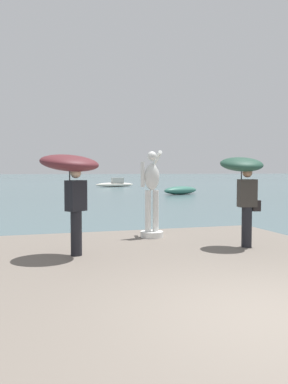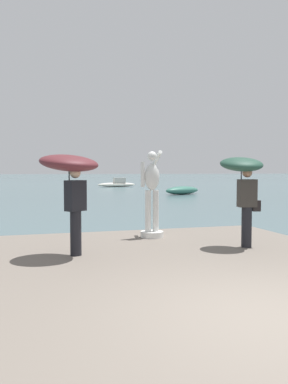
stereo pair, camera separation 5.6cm
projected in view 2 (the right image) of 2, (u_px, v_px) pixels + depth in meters
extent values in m
plane|color=#4C666B|center=(54.00, 190.00, 42.97)|extent=(400.00, 400.00, 0.00)
cube|color=#70665B|center=(203.00, 286.00, 6.44)|extent=(7.40, 9.82, 0.40)
cylinder|color=white|center=(152.00, 234.00, 9.98)|extent=(0.57, 0.57, 0.15)
cylinder|color=white|center=(148.00, 211.00, 9.92)|extent=(0.15, 0.15, 1.03)
cylinder|color=white|center=(156.00, 211.00, 9.98)|extent=(0.15, 0.15, 1.03)
ellipsoid|color=white|center=(152.00, 177.00, 9.91)|extent=(0.38, 0.26, 0.67)
sphere|color=white|center=(152.00, 156.00, 9.88)|extent=(0.24, 0.24, 0.24)
cylinder|color=white|center=(143.00, 174.00, 9.84)|extent=(0.10, 0.10, 0.62)
cylinder|color=white|center=(157.00, 158.00, 10.20)|extent=(0.10, 0.59, 0.40)
cylinder|color=black|center=(76.00, 233.00, 7.82)|extent=(0.22, 0.22, 0.88)
cube|color=black|center=(75.00, 196.00, 7.78)|extent=(0.45, 0.41, 0.60)
sphere|color=beige|center=(75.00, 173.00, 7.76)|extent=(0.21, 0.21, 0.21)
cylinder|color=#262626|center=(69.00, 180.00, 7.70)|extent=(0.02, 0.02, 0.51)
ellipsoid|color=#5B2328|center=(69.00, 163.00, 7.68)|extent=(1.59, 1.60, 0.45)
cylinder|color=black|center=(247.00, 227.00, 8.67)|extent=(0.22, 0.22, 0.88)
cube|color=#38332D|center=(247.00, 193.00, 8.63)|extent=(0.41, 0.30, 0.60)
sphere|color=#A87A5B|center=(247.00, 173.00, 8.61)|extent=(0.21, 0.21, 0.21)
cylinder|color=#262626|center=(241.00, 179.00, 8.64)|extent=(0.02, 0.02, 0.51)
ellipsoid|color=#234738|center=(241.00, 164.00, 8.62)|extent=(1.06, 1.09, 0.43)
cube|color=black|center=(256.00, 206.00, 8.69)|extent=(0.19, 0.13, 0.24)
ellipsoid|color=silver|center=(117.00, 185.00, 50.59)|extent=(5.02, 1.41, 0.56)
cube|color=beige|center=(119.00, 180.00, 50.70)|extent=(1.54, 0.84, 0.65)
ellipsoid|color=#336B5B|center=(182.00, 190.00, 34.69)|extent=(3.88, 2.61, 0.70)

